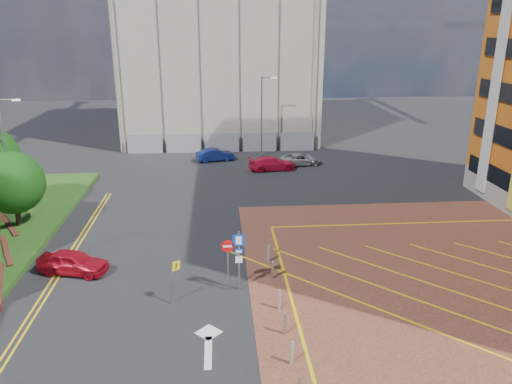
{
  "coord_description": "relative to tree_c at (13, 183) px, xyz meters",
  "views": [
    {
      "loc": [
        -0.37,
        -21.35,
        12.72
      ],
      "look_at": [
        1.51,
        3.09,
        4.5
      ],
      "focal_mm": 35.0,
      "sensor_mm": 36.0,
      "label": 1
    }
  ],
  "objects": [
    {
      "name": "construction_building",
      "position": [
        13.5,
        30.0,
        7.81
      ],
      "size": [
        21.2,
        19.2,
        22.0
      ],
      "primitive_type": "cube",
      "color": "#B2AA91",
      "rests_on": "ground"
    },
    {
      "name": "car_red_left",
      "position": [
        5.17,
        -6.5,
        -2.55
      ],
      "size": [
        4.02,
        2.42,
        1.28
      ],
      "primitive_type": "imported",
      "rotation": [
        0.0,
        0.0,
        1.31
      ],
      "color": "#B10F1E",
      "rests_on": "ground"
    },
    {
      "name": "car_blue_back",
      "position": [
        12.79,
        16.44,
        -2.58
      ],
      "size": [
        3.93,
        2.12,
        1.23
      ],
      "primitive_type": "imported",
      "rotation": [
        0.0,
        0.0,
        1.8
      ],
      "color": "navy",
      "rests_on": "ground"
    },
    {
      "name": "sign_cluster",
      "position": [
        13.8,
        -9.02,
        -1.24
      ],
      "size": [
        1.17,
        0.12,
        3.2
      ],
      "color": "#9EA0A8",
      "rests_on": "ground"
    },
    {
      "name": "lamp_back",
      "position": [
        17.58,
        18.0,
        1.17
      ],
      "size": [
        1.53,
        0.16,
        8.0
      ],
      "color": "#9EA0A8",
      "rests_on": "ground"
    },
    {
      "name": "bollard_row",
      "position": [
        15.8,
        -11.67,
        -2.72
      ],
      "size": [
        0.14,
        11.14,
        0.9
      ],
      "color": "#9EA0A8",
      "rests_on": "forecourt"
    },
    {
      "name": "forecourt",
      "position": [
        27.5,
        -10.0,
        -3.18
      ],
      "size": [
        26.0,
        26.0,
        0.02
      ],
      "primitive_type": "cube",
      "color": "brown",
      "rests_on": "ground"
    },
    {
      "name": "car_red_back",
      "position": [
        18.02,
        12.76,
        -2.56
      ],
      "size": [
        4.53,
        2.32,
        1.26
      ],
      "primitive_type": "imported",
      "rotation": [
        0.0,
        0.0,
        1.7
      ],
      "color": "red",
      "rests_on": "ground"
    },
    {
      "name": "lamp_left_far",
      "position": [
        -0.92,
        2.0,
        1.47
      ],
      "size": [
        1.53,
        0.16,
        8.0
      ],
      "color": "#9EA0A8",
      "rests_on": "grass_bed"
    },
    {
      "name": "car_silver_back",
      "position": [
        20.93,
        14.33,
        -2.64
      ],
      "size": [
        4.26,
        2.55,
        1.11
      ],
      "primitive_type": "imported",
      "rotation": [
        0.0,
        0.0,
        1.76
      ],
      "color": "#B0B1B8",
      "rests_on": "ground"
    },
    {
      "name": "tree_c",
      "position": [
        0.0,
        0.0,
        0.0
      ],
      "size": [
        4.0,
        4.0,
        4.9
      ],
      "color": "#3D2B1C",
      "rests_on": "grass_bed"
    },
    {
      "name": "construction_fence",
      "position": [
        14.5,
        20.0,
        -2.19
      ],
      "size": [
        21.6,
        0.06,
        2.0
      ],
      "primitive_type": "cube",
      "color": "gray",
      "rests_on": "ground"
    },
    {
      "name": "warning_sign",
      "position": [
        10.87,
        -10.05,
        -1.76
      ],
      "size": [
        0.6,
        0.39,
        2.25
      ],
      "color": "#9EA0A8",
      "rests_on": "ground"
    },
    {
      "name": "ground",
      "position": [
        13.5,
        -10.0,
        -3.19
      ],
      "size": [
        140.0,
        140.0,
        0.0
      ],
      "primitive_type": "plane",
      "color": "black",
      "rests_on": "ground"
    }
  ]
}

